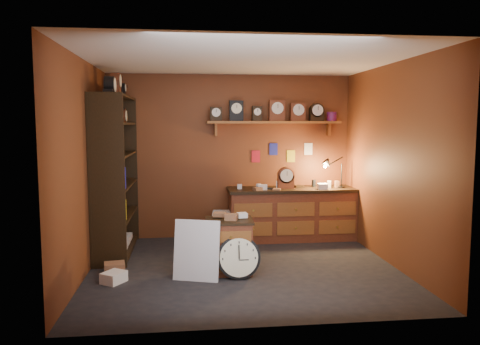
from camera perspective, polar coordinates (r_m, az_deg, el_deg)
name	(u,v)px	position (r m, az deg, el deg)	size (l,w,h in m)	color
floor	(244,268)	(6.29, 0.44, -11.59)	(4.00, 4.00, 0.00)	black
room_shell	(246,137)	(6.11, 0.75, 4.31)	(4.02, 3.62, 2.71)	brown
shelving_unit	(113,168)	(7.04, -15.19, 0.51)	(0.47, 1.60, 2.58)	black
workbench	(292,211)	(7.76, 6.32, -4.65)	(2.10, 0.66, 1.36)	brown
low_cabinet	(229,243)	(6.04, -1.33, -8.62)	(0.62, 0.53, 0.78)	brown
big_round_clock	(239,258)	(5.83, -0.15, -10.33)	(0.53, 0.17, 0.54)	black
white_panel	(197,279)	(5.89, -5.29, -12.86)	(0.57, 0.02, 0.75)	silver
mini_fridge	(227,227)	(7.56, -1.59, -6.68)	(0.51, 0.52, 0.48)	silver
floor_box_a	(115,269)	(6.22, -15.04, -11.27)	(0.25, 0.21, 0.15)	brown
floor_box_b	(114,277)	(5.94, -15.14, -12.23)	(0.22, 0.26, 0.13)	white
floor_box_c	(204,249)	(6.84, -4.46, -9.33)	(0.25, 0.21, 0.19)	brown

